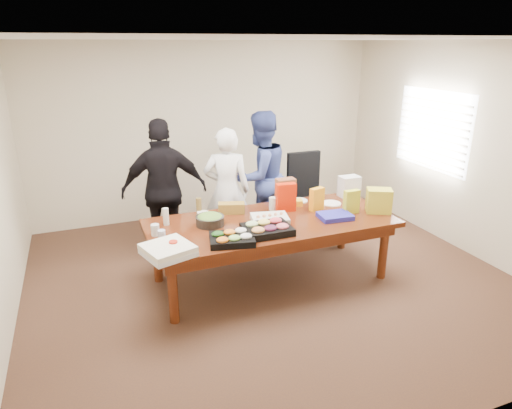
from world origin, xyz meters
name	(u,v)px	position (x,y,z in m)	size (l,w,h in m)	color
floor	(271,279)	(0.00, 0.00, -0.01)	(5.50, 5.00, 0.02)	#47301E
ceiling	(274,37)	(0.00, 0.00, 2.71)	(5.50, 5.00, 0.02)	white
wall_back	(209,131)	(0.00, 2.50, 1.35)	(5.50, 0.04, 2.70)	beige
wall_front	(435,271)	(0.00, -2.50, 1.35)	(5.50, 0.04, 2.70)	beige
wall_right	(465,149)	(2.75, 0.00, 1.35)	(0.04, 5.00, 2.70)	beige
window_panel	(432,130)	(2.72, 0.60, 1.50)	(0.03, 1.40, 1.10)	white
window_blinds	(430,130)	(2.68, 0.60, 1.50)	(0.04, 1.36, 1.00)	beige
conference_table	(271,250)	(0.00, 0.00, 0.38)	(2.80, 1.20, 0.75)	#4C1C0F
office_chair	(310,200)	(0.98, 0.90, 0.58)	(0.59, 0.59, 1.16)	black
person_center	(227,191)	(-0.20, 1.00, 0.83)	(0.61, 0.40, 1.66)	white
person_right	(260,177)	(0.35, 1.19, 0.91)	(0.88, 0.69, 1.81)	#36458B
person_left	(165,190)	(-1.00, 1.08, 0.91)	(1.06, 0.44, 1.81)	black
veggie_tray	(232,239)	(-0.61, -0.40, 0.78)	(0.45, 0.35, 0.07)	black
fruit_tray	(267,230)	(-0.18, -0.30, 0.79)	(0.50, 0.39, 0.08)	black
sheet_cake	(270,219)	(-0.03, -0.03, 0.79)	(0.41, 0.30, 0.07)	silver
salad_bowl	(210,221)	(-0.69, 0.13, 0.80)	(0.32, 0.32, 0.10)	black
chip_bag_blue	(335,216)	(0.71, -0.20, 0.78)	(0.37, 0.28, 0.06)	#2727A8
chip_bag_red	(286,197)	(0.28, 0.23, 0.92)	(0.24, 0.10, 0.34)	red
chip_bag_yellow	(351,202)	(0.98, -0.12, 0.89)	(0.19, 0.08, 0.28)	yellow
chip_bag_orange	(317,199)	(0.64, 0.12, 0.89)	(0.18, 0.08, 0.28)	orange
mayo_jar	(273,204)	(0.16, 0.32, 0.83)	(0.10, 0.10, 0.16)	silver
mustard_bottle	(279,200)	(0.28, 0.42, 0.83)	(0.06, 0.06, 0.16)	yellow
dressing_bottle	(199,206)	(-0.72, 0.49, 0.85)	(0.06, 0.06, 0.20)	brown
ranch_bottle	(166,217)	(-1.14, 0.32, 0.85)	(0.06, 0.06, 0.19)	silver
banana_bunch	(294,203)	(0.46, 0.37, 0.79)	(0.21, 0.12, 0.07)	yellow
bread_loaf	(231,208)	(-0.34, 0.40, 0.81)	(0.31, 0.13, 0.12)	olive
kraft_bag	(285,191)	(0.41, 0.52, 0.90)	(0.24, 0.14, 0.31)	brown
red_cup	(174,247)	(-1.20, -0.40, 0.81)	(0.08, 0.08, 0.11)	red
clear_cup_a	(162,235)	(-1.26, -0.08, 0.80)	(0.08, 0.08, 0.11)	silver
clear_cup_b	(155,230)	(-1.30, 0.07, 0.81)	(0.09, 0.09, 0.12)	silver
pizza_box_lower	(168,252)	(-1.27, -0.44, 0.77)	(0.43, 0.43, 0.05)	silver
pizza_box_upper	(168,248)	(-1.27, -0.44, 0.82)	(0.43, 0.43, 0.05)	white
plate_a	(331,203)	(0.92, 0.24, 0.76)	(0.25, 0.25, 0.01)	white
plate_b	(299,201)	(0.59, 0.49, 0.76)	(0.23, 0.23, 0.01)	white
dip_bowl_a	(291,203)	(0.43, 0.37, 0.78)	(0.14, 0.14, 0.06)	beige
dip_bowl_b	(203,214)	(-0.69, 0.41, 0.78)	(0.14, 0.14, 0.05)	beige
grocery_bag_white	(349,186)	(1.29, 0.42, 0.89)	(0.25, 0.18, 0.27)	white
grocery_bag_yellow	(379,201)	(1.30, -0.21, 0.89)	(0.28, 0.20, 0.28)	gold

